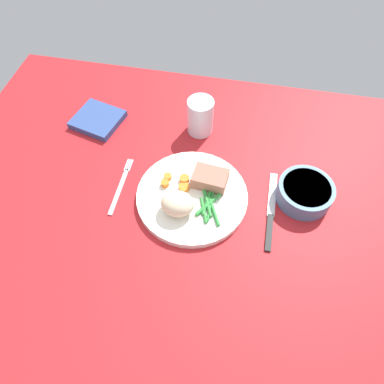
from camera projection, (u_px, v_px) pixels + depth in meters
The scene contains 11 objects.
dining_table at pixel (185, 205), 79.54cm from camera, with size 120.00×90.00×2.00cm.
dinner_plate at pixel (192, 196), 78.72cm from camera, with size 25.33×25.33×1.60cm, color white.
meat_portion at pixel (210, 179), 78.50cm from camera, with size 7.76×5.46×3.25cm, color #A86B56.
mashed_potatoes at pixel (177, 204), 73.75cm from camera, with size 7.22×6.08×4.97cm, color beige.
carrot_slices at pixel (177, 182), 79.31cm from camera, with size 6.73×4.57×1.23cm.
green_beans at pixel (209, 205), 76.10cm from camera, with size 5.85×10.31×0.87cm.
fork at pixel (120, 187), 80.91cm from camera, with size 1.44×16.60×0.40cm.
knife at pixel (271, 212), 77.13cm from camera, with size 1.70×20.50×0.64cm.
water_glass at pixel (200, 118), 87.95cm from camera, with size 6.72×6.72×9.55cm.
salad_bowl at pixel (305, 192), 77.37cm from camera, with size 12.50×12.50×4.43cm.
napkin at pixel (98, 119), 92.24cm from camera, with size 11.78×10.92×1.77cm, color #334C8C.
Camera 1 is at (9.61, -40.50, 68.86)cm, focal length 32.26 mm.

